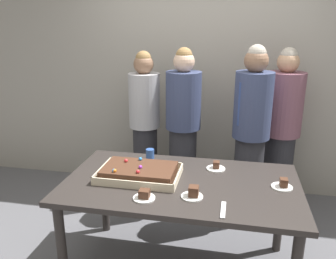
# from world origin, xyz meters

# --- Properties ---
(interior_back_panel) EXTENTS (8.00, 0.12, 3.00)m
(interior_back_panel) POSITION_xyz_m (0.00, 1.60, 1.50)
(interior_back_panel) COLOR #9E998E
(interior_back_panel) RESTS_ON ground_plane
(party_table) EXTENTS (1.73, 0.98, 0.78)m
(party_table) POSITION_xyz_m (0.00, 0.00, 0.69)
(party_table) COLOR #2D2826
(party_table) RESTS_ON ground_plane
(sheet_cake) EXTENTS (0.61, 0.40, 0.11)m
(sheet_cake) POSITION_xyz_m (-0.32, 0.01, 0.82)
(sheet_cake) COLOR beige
(sheet_cake) RESTS_ON party_table
(plated_slice_near_left) EXTENTS (0.15, 0.15, 0.08)m
(plated_slice_near_left) POSITION_xyz_m (0.12, -0.22, 0.80)
(plated_slice_near_left) COLOR white
(plated_slice_near_left) RESTS_ON party_table
(plated_slice_near_right) EXTENTS (0.15, 0.15, 0.07)m
(plated_slice_near_right) POSITION_xyz_m (0.73, 0.05, 0.80)
(plated_slice_near_right) COLOR white
(plated_slice_near_right) RESTS_ON party_table
(plated_slice_far_left) EXTENTS (0.15, 0.15, 0.07)m
(plated_slice_far_left) POSITION_xyz_m (-0.20, -0.31, 0.80)
(plated_slice_far_left) COLOR white
(plated_slice_far_left) RESTS_ON party_table
(plated_slice_far_right) EXTENTS (0.15, 0.15, 0.06)m
(plated_slice_far_right) POSITION_xyz_m (0.24, 0.28, 0.79)
(plated_slice_far_right) COLOR white
(plated_slice_far_right) RESTS_ON party_table
(drink_cup_nearest) EXTENTS (0.07, 0.07, 0.10)m
(drink_cup_nearest) POSITION_xyz_m (-0.33, 0.35, 0.83)
(drink_cup_nearest) COLOR #2D5199
(drink_cup_nearest) RESTS_ON party_table
(cake_server_utensil) EXTENTS (0.03, 0.20, 0.01)m
(cake_server_utensil) POSITION_xyz_m (0.33, -0.35, 0.78)
(cake_server_utensil) COLOR silver
(cake_server_utensil) RESTS_ON party_table
(person_serving_front) EXTENTS (0.35, 0.35, 1.72)m
(person_serving_front) POSITION_xyz_m (0.52, 0.87, 0.90)
(person_serving_front) COLOR #28282D
(person_serving_front) RESTS_ON ground_plane
(person_green_shirt_behind) EXTENTS (0.33, 0.33, 1.63)m
(person_green_shirt_behind) POSITION_xyz_m (-0.58, 1.12, 0.85)
(person_green_shirt_behind) COLOR #28282D
(person_green_shirt_behind) RESTS_ON ground_plane
(person_striped_tie_right) EXTENTS (0.35, 0.35, 1.68)m
(person_striped_tie_right) POSITION_xyz_m (-0.14, 0.99, 0.87)
(person_striped_tie_right) COLOR #28282D
(person_striped_tie_right) RESTS_ON ground_plane
(person_far_right_suit) EXTENTS (0.38, 0.38, 1.68)m
(person_far_right_suit) POSITION_xyz_m (0.83, 1.21, 0.86)
(person_far_right_suit) COLOR #28282D
(person_far_right_suit) RESTS_ON ground_plane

